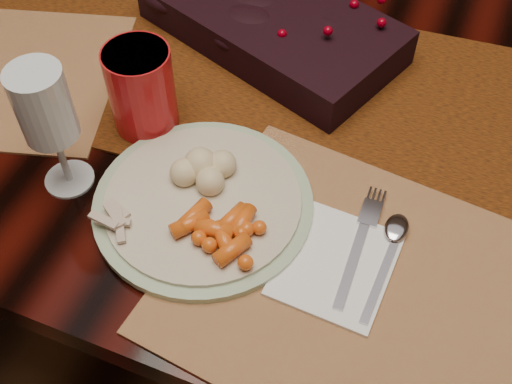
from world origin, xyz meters
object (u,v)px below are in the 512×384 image
at_px(dining_table, 295,216).
at_px(turkey_shreds, 115,214).
at_px(centerpiece, 272,18).
at_px(baby_carrots, 205,225).
at_px(red_cup, 142,89).
at_px(napkin, 336,264).
at_px(dinner_plate, 203,203).
at_px(placemat_main, 385,300).
at_px(wine_glass, 53,131).
at_px(mashed_potatoes, 203,164).

xyz_separation_m(dining_table, turkey_shreds, (-0.12, -0.36, 0.40)).
height_order(dining_table, centerpiece, centerpiece).
height_order(dining_table, baby_carrots, baby_carrots).
bearing_deg(red_cup, centerpiece, 67.90).
distance_m(dining_table, napkin, 0.51).
height_order(centerpiece, red_cup, red_cup).
distance_m(dinner_plate, napkin, 0.18).
distance_m(dinner_plate, baby_carrots, 0.05).
relative_size(placemat_main, dinner_plate, 1.76).
height_order(napkin, wine_glass, wine_glass).
distance_m(dining_table, dinner_plate, 0.49).
relative_size(centerpiece, mashed_potatoes, 5.18).
height_order(placemat_main, napkin, napkin).
bearing_deg(turkey_shreds, centerpiece, 83.55).
xyz_separation_m(turkey_shreds, wine_glass, (-0.09, 0.04, 0.06)).
bearing_deg(mashed_potatoes, turkey_shreds, -124.84).
height_order(dinner_plate, baby_carrots, baby_carrots).
bearing_deg(baby_carrots, red_cup, 137.09).
height_order(baby_carrots, napkin, baby_carrots).
xyz_separation_m(baby_carrots, mashed_potatoes, (-0.04, 0.07, 0.01)).
bearing_deg(wine_glass, dining_table, 56.26).
height_order(dinner_plate, red_cup, red_cup).
bearing_deg(napkin, mashed_potatoes, 166.95).
xyz_separation_m(red_cup, wine_glass, (-0.05, -0.13, 0.03)).
relative_size(turkey_shreds, wine_glass, 0.40).
bearing_deg(dinner_plate, wine_glass, -172.69).
distance_m(dining_table, red_cup, 0.51).
distance_m(baby_carrots, mashed_potatoes, 0.08).
bearing_deg(mashed_potatoes, placemat_main, -16.70).
relative_size(dining_table, mashed_potatoes, 24.22).
distance_m(baby_carrots, napkin, 0.16).
bearing_deg(centerpiece, wine_glass, -111.32).
xyz_separation_m(mashed_potatoes, turkey_shreds, (-0.07, -0.10, -0.01)).
relative_size(baby_carrots, mashed_potatoes, 1.33).
relative_size(placemat_main, baby_carrots, 4.79).
distance_m(turkey_shreds, napkin, 0.26).
relative_size(centerpiece, turkey_shreds, 5.41).
bearing_deg(wine_glass, baby_carrots, -4.98).
xyz_separation_m(placemat_main, napkin, (-0.06, 0.02, 0.00)).
height_order(placemat_main, wine_glass, wine_glass).
distance_m(centerpiece, baby_carrots, 0.38).
xyz_separation_m(placemat_main, wine_glass, (-0.42, 0.02, 0.09)).
distance_m(dinner_plate, wine_glass, 0.20).
height_order(baby_carrots, wine_glass, wine_glass).
bearing_deg(dinner_plate, napkin, -6.50).
xyz_separation_m(turkey_shreds, napkin, (0.26, 0.04, -0.02)).
relative_size(centerpiece, baby_carrots, 3.89).
bearing_deg(wine_glass, napkin, 0.42).
relative_size(mashed_potatoes, napkin, 0.52).
xyz_separation_m(placemat_main, mashed_potatoes, (-0.25, 0.08, 0.04)).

